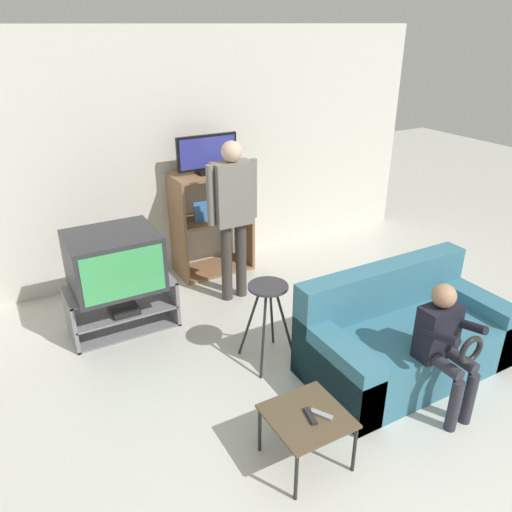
% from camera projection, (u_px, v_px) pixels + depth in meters
% --- Properties ---
extents(wall_back, '(6.40, 0.06, 2.60)m').
position_uv_depth(wall_back, '(169.00, 157.00, 5.35)').
color(wall_back, silver).
rests_on(wall_back, ground_plane).
extents(tv_stand, '(0.96, 0.46, 0.46)m').
position_uv_depth(tv_stand, '(123.00, 307.00, 4.60)').
color(tv_stand, slate).
rests_on(tv_stand, ground_plane).
extents(television_main, '(0.77, 0.64, 0.51)m').
position_uv_depth(television_main, '(114.00, 261.00, 4.38)').
color(television_main, '#2D2D33').
rests_on(television_main, tv_stand).
extents(media_shelf, '(0.84, 0.46, 1.16)m').
position_uv_depth(media_shelf, '(212.00, 222.00, 5.56)').
color(media_shelf, '#8E6642').
rests_on(media_shelf, ground_plane).
extents(television_flat, '(0.67, 0.20, 0.40)m').
position_uv_depth(television_flat, '(207.00, 155.00, 5.23)').
color(television_flat, black).
rests_on(television_flat, media_shelf).
extents(folding_stool, '(0.37, 0.40, 0.72)m').
position_uv_depth(folding_stool, '(268.00, 302.00, 4.02)').
color(folding_stool, black).
rests_on(folding_stool, ground_plane).
extents(snack_table, '(0.48, 0.48, 0.38)m').
position_uv_depth(snack_table, '(307.00, 420.00, 3.14)').
color(snack_table, brown).
rests_on(snack_table, ground_plane).
extents(remote_control_black, '(0.07, 0.15, 0.02)m').
position_uv_depth(remote_control_black, '(310.00, 416.00, 3.10)').
color(remote_control_black, '#232328').
rests_on(remote_control_black, snack_table).
extents(remote_control_white, '(0.10, 0.14, 0.02)m').
position_uv_depth(remote_control_white, '(321.00, 415.00, 3.11)').
color(remote_control_white, gray).
rests_on(remote_control_white, snack_table).
extents(couch, '(1.67, 0.86, 0.81)m').
position_uv_depth(couch, '(403.00, 337.00, 4.07)').
color(couch, teal).
rests_on(couch, ground_plane).
extents(person_standing_adult, '(0.53, 0.20, 1.63)m').
position_uv_depth(person_standing_adult, '(233.00, 207.00, 4.82)').
color(person_standing_adult, '#3D3833').
rests_on(person_standing_adult, ground_plane).
extents(person_seated_child, '(0.33, 0.43, 0.99)m').
position_uv_depth(person_seated_child, '(445.00, 341.00, 3.49)').
color(person_seated_child, '#2D2D38').
rests_on(person_seated_child, ground_plane).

